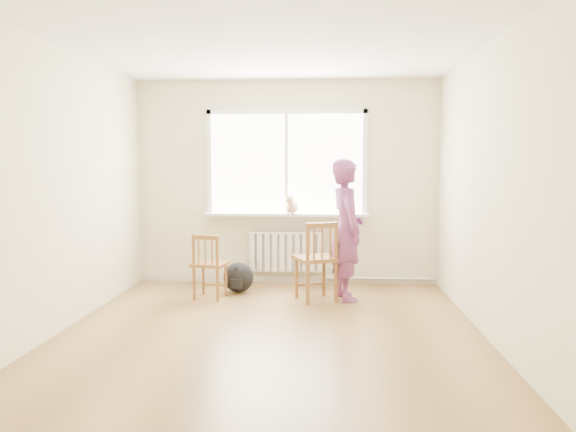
% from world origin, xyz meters
% --- Properties ---
extents(floor, '(4.50, 4.50, 0.00)m').
position_xyz_m(floor, '(0.00, 0.00, 0.00)').
color(floor, olive).
rests_on(floor, ground).
extents(ceiling, '(4.50, 4.50, 0.00)m').
position_xyz_m(ceiling, '(0.00, 0.00, 2.70)').
color(ceiling, white).
rests_on(ceiling, back_wall).
extents(back_wall, '(4.00, 0.01, 2.70)m').
position_xyz_m(back_wall, '(0.00, 2.25, 1.35)').
color(back_wall, beige).
rests_on(back_wall, ground).
extents(window, '(2.12, 0.05, 1.42)m').
position_xyz_m(window, '(0.00, 2.22, 1.66)').
color(window, white).
rests_on(window, back_wall).
extents(windowsill, '(2.15, 0.22, 0.04)m').
position_xyz_m(windowsill, '(0.00, 2.14, 0.93)').
color(windowsill, white).
rests_on(windowsill, back_wall).
extents(radiator, '(1.00, 0.12, 0.55)m').
position_xyz_m(radiator, '(0.00, 2.16, 0.44)').
color(radiator, white).
rests_on(radiator, back_wall).
extents(heating_pipe, '(1.40, 0.04, 0.04)m').
position_xyz_m(heating_pipe, '(1.25, 2.19, 0.08)').
color(heating_pipe, silver).
rests_on(heating_pipe, back_wall).
extents(baseboard, '(4.00, 0.03, 0.08)m').
position_xyz_m(baseboard, '(0.00, 2.23, 0.04)').
color(baseboard, beige).
rests_on(baseboard, ground).
extents(chair_left, '(0.44, 0.42, 0.78)m').
position_xyz_m(chair_left, '(-0.86, 1.25, 0.39)').
color(chair_left, brown).
rests_on(chair_left, floor).
extents(chair_right, '(0.60, 0.59, 0.94)m').
position_xyz_m(chair_right, '(0.43, 1.22, 0.47)').
color(chair_right, brown).
rests_on(chair_right, floor).
extents(person, '(0.54, 0.68, 1.65)m').
position_xyz_m(person, '(0.76, 1.33, 0.83)').
color(person, '#B53C60').
rests_on(person, floor).
extents(cat, '(0.22, 0.39, 0.26)m').
position_xyz_m(cat, '(0.08, 2.05, 1.06)').
color(cat, beige).
rests_on(cat, windowsill).
extents(backpack, '(0.44, 0.38, 0.38)m').
position_xyz_m(backpack, '(-0.56, 1.60, 0.19)').
color(backpack, black).
rests_on(backpack, floor).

